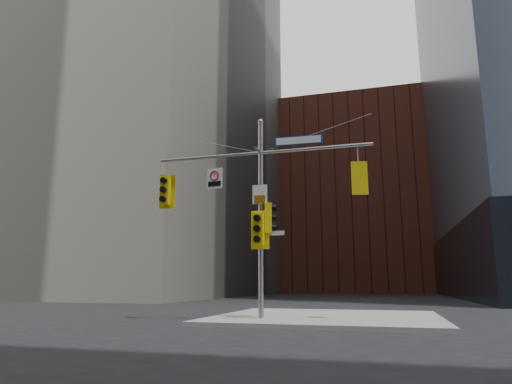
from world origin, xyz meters
The scene contains 13 objects.
ground centered at (0.00, 0.00, 0.00)m, with size 160.00×160.00×0.00m, color black.
sidewalk_corner centered at (2.00, 4.00, 0.07)m, with size 8.00×8.00×0.15m, color gray.
brick_midrise centered at (0.00, 58.00, 14.00)m, with size 26.00×20.00×28.00m, color maroon.
signal_assembly centered at (0.00, 1.99, 4.42)m, with size 8.00×0.80×7.30m.
traffic_light_west_arm centered at (-3.79, 2.01, 4.80)m, with size 0.64×0.51×1.33m.
traffic_light_east_arm centered at (3.47, 1.99, 4.80)m, with size 0.54×0.49×1.14m.
traffic_light_pole_side centered at (0.32, 2.01, 3.58)m, with size 0.45×0.39×1.06m.
traffic_light_pole_front centered at (0.00, 1.73, 3.17)m, with size 0.65×0.50×1.36m.
street_sign_blade centered at (1.41, 2.00, 6.35)m, with size 1.72×0.11×0.33m.
regulatory_sign_arm centered at (-1.77, 1.97, 5.17)m, with size 0.62×0.11×0.78m.
regulatory_sign_pole centered at (0.00, 1.88, 4.41)m, with size 0.53×0.08×0.69m.
street_blade_ew centered at (0.45, 2.00, 3.04)m, with size 0.80×0.06×0.16m.
street_blade_ns centered at (0.00, 2.45, 2.74)m, with size 0.09×0.82×0.16m.
Camera 1 is at (4.27, -13.47, 1.33)m, focal length 32.00 mm.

